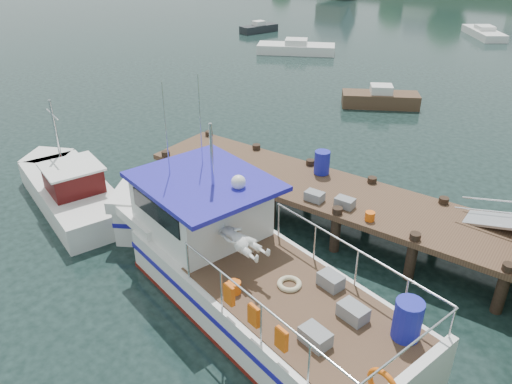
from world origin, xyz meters
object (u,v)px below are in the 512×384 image
Objects in this scene: moored_d at (484,33)px; moored_a at (296,48)px; moored_rowboat at (380,99)px; lobster_boat at (233,259)px; moored_e at (259,28)px; dock at (507,216)px; work_boat at (70,189)px.

moored_a is at bearing -129.25° from moored_d.
moored_d is (-0.34, 24.69, -0.09)m from moored_rowboat.
lobster_boat is 18.28m from moored_rowboat.
moored_rowboat is 1.11× the size of moored_e.
dock is 2.22× the size of work_boat.
work_boat is 34.69m from moored_e.
moored_a is at bearing 142.40° from moored_rowboat.
moored_d is at bearing 109.72° from lobster_boat.
moored_a is at bearing -28.81° from moored_e.
moored_rowboat is 23.53m from moored_e.
dock is at bearing -54.66° from moored_a.
dock reaches higher than moored_rowboat.
moored_d is at bearing 91.12° from moored_rowboat.
lobster_boat is 1.85× the size of moored_a.
lobster_boat reaches higher than moored_d.
moored_e reaches higher than moored_d.
moored_rowboat is (-9.24, 13.20, -1.77)m from dock.
moored_d is at bearing 48.63° from moored_a.
lobster_boat is at bearing -141.33° from dock.
lobster_boat is at bearing -69.27° from moored_a.
moored_a reaches higher than moored_e.
moored_a is 1.07× the size of moored_d.
lobster_boat reaches higher than moored_a.
dock is 29.87m from moored_a.
moored_a is at bearing 122.01° from work_boat.
lobster_boat reaches higher than work_boat.
dock is 2.55× the size of moored_a.
moored_e is (-13.93, 31.77, -0.24)m from work_boat.
moored_rowboat is 24.69m from moored_d.
lobster_boat reaches higher than dock.
dock is 39.12m from moored_d.
dock is 7.74m from lobster_boat.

